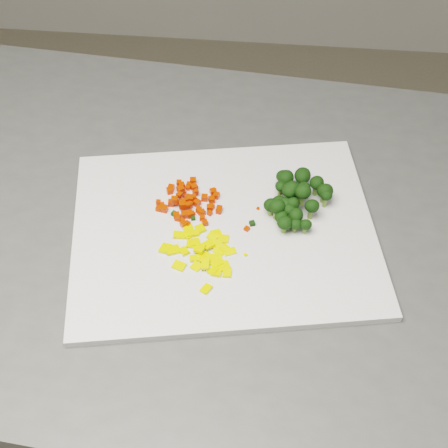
# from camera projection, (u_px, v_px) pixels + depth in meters

# --- Properties ---
(counter_block) EXTENTS (1.06, 0.78, 0.90)m
(counter_block) POSITION_uv_depth(u_px,v_px,m) (232.00, 372.00, 1.22)
(counter_block) COLOR #474845
(counter_block) RESTS_ON ground
(cutting_board) EXTENTS (0.46, 0.39, 0.01)m
(cutting_board) POSITION_uv_depth(u_px,v_px,m) (224.00, 231.00, 0.86)
(cutting_board) COLOR silver
(cutting_board) RESTS_ON counter_block
(carrot_pile) EXTENTS (0.09, 0.09, 0.03)m
(carrot_pile) POSITION_uv_depth(u_px,v_px,m) (188.00, 198.00, 0.87)
(carrot_pile) COLOR red
(carrot_pile) RESTS_ON cutting_board
(pepper_pile) EXTENTS (0.11, 0.11, 0.01)m
(pepper_pile) POSITION_uv_depth(u_px,v_px,m) (203.00, 253.00, 0.82)
(pepper_pile) COLOR yellow
(pepper_pile) RESTS_ON cutting_board
(broccoli_pile) EXTENTS (0.11, 0.11, 0.05)m
(broccoli_pile) POSITION_uv_depth(u_px,v_px,m) (291.00, 194.00, 0.86)
(broccoli_pile) COLOR black
(broccoli_pile) RESTS_ON cutting_board
(carrot_cube_0) EXTENTS (0.01, 0.01, 0.01)m
(carrot_cube_0) POSITION_uv_depth(u_px,v_px,m) (219.00, 210.00, 0.87)
(carrot_cube_0) COLOR red
(carrot_cube_0) RESTS_ON carrot_pile
(carrot_cube_1) EXTENTS (0.01, 0.01, 0.01)m
(carrot_cube_1) POSITION_uv_depth(u_px,v_px,m) (162.00, 205.00, 0.88)
(carrot_cube_1) COLOR red
(carrot_cube_1) RESTS_ON carrot_pile
(carrot_cube_2) EXTENTS (0.01, 0.01, 0.01)m
(carrot_cube_2) POSITION_uv_depth(u_px,v_px,m) (194.00, 197.00, 0.88)
(carrot_cube_2) COLOR red
(carrot_cube_2) RESTS_ON carrot_pile
(carrot_cube_3) EXTENTS (0.01, 0.01, 0.01)m
(carrot_cube_3) POSITION_uv_depth(u_px,v_px,m) (179.00, 195.00, 0.88)
(carrot_cube_3) COLOR red
(carrot_cube_3) RESTS_ON carrot_pile
(carrot_cube_4) EXTENTS (0.01, 0.01, 0.01)m
(carrot_cube_4) POSITION_uv_depth(u_px,v_px,m) (212.00, 200.00, 0.88)
(carrot_cube_4) COLOR red
(carrot_cube_4) RESTS_ON carrot_pile
(carrot_cube_5) EXTENTS (0.01, 0.01, 0.01)m
(carrot_cube_5) POSITION_uv_depth(u_px,v_px,m) (189.00, 197.00, 0.88)
(carrot_cube_5) COLOR red
(carrot_cube_5) RESTS_ON carrot_pile
(carrot_cube_6) EXTENTS (0.01, 0.01, 0.01)m
(carrot_cube_6) POSITION_uv_depth(u_px,v_px,m) (194.00, 187.00, 0.90)
(carrot_cube_6) COLOR red
(carrot_cube_6) RESTS_ON carrot_pile
(carrot_cube_7) EXTENTS (0.01, 0.01, 0.01)m
(carrot_cube_7) POSITION_uv_depth(u_px,v_px,m) (158.00, 208.00, 0.87)
(carrot_cube_7) COLOR red
(carrot_cube_7) RESTS_ON carrot_pile
(carrot_cube_8) EXTENTS (0.01, 0.01, 0.01)m
(carrot_cube_8) POSITION_uv_depth(u_px,v_px,m) (193.00, 181.00, 0.91)
(carrot_cube_8) COLOR red
(carrot_cube_8) RESTS_ON carrot_pile
(carrot_cube_9) EXTENTS (0.01, 0.01, 0.01)m
(carrot_cube_9) POSITION_uv_depth(u_px,v_px,m) (185.00, 215.00, 0.86)
(carrot_cube_9) COLOR red
(carrot_cube_9) RESTS_ON carrot_pile
(carrot_cube_10) EXTENTS (0.01, 0.01, 0.01)m
(carrot_cube_10) POSITION_uv_depth(u_px,v_px,m) (210.00, 208.00, 0.87)
(carrot_cube_10) COLOR red
(carrot_cube_10) RESTS_ON carrot_pile
(carrot_cube_11) EXTENTS (0.01, 0.01, 0.01)m
(carrot_cube_11) POSITION_uv_depth(u_px,v_px,m) (184.00, 193.00, 0.89)
(carrot_cube_11) COLOR red
(carrot_cube_11) RESTS_ON carrot_pile
(carrot_cube_12) EXTENTS (0.01, 0.01, 0.01)m
(carrot_cube_12) POSITION_uv_depth(u_px,v_px,m) (187.00, 224.00, 0.85)
(carrot_cube_12) COLOR red
(carrot_cube_12) RESTS_ON carrot_pile
(carrot_cube_13) EXTENTS (0.01, 0.01, 0.01)m
(carrot_cube_13) POSITION_uv_depth(u_px,v_px,m) (197.00, 192.00, 0.89)
(carrot_cube_13) COLOR red
(carrot_cube_13) RESTS_ON carrot_pile
(carrot_cube_14) EXTENTS (0.01, 0.01, 0.01)m
(carrot_cube_14) POSITION_uv_depth(u_px,v_px,m) (179.00, 188.00, 0.90)
(carrot_cube_14) COLOR red
(carrot_cube_14) RESTS_ON carrot_pile
(carrot_cube_15) EXTENTS (0.01, 0.01, 0.01)m
(carrot_cube_15) POSITION_uv_depth(u_px,v_px,m) (188.00, 197.00, 0.88)
(carrot_cube_15) COLOR red
(carrot_cube_15) RESTS_ON carrot_pile
(carrot_cube_16) EXTENTS (0.01, 0.01, 0.01)m
(carrot_cube_16) POSITION_uv_depth(u_px,v_px,m) (171.00, 203.00, 0.88)
(carrot_cube_16) COLOR red
(carrot_cube_16) RESTS_ON carrot_pile
(carrot_cube_17) EXTENTS (0.01, 0.01, 0.01)m
(carrot_cube_17) POSITION_uv_depth(u_px,v_px,m) (216.00, 195.00, 0.89)
(carrot_cube_17) COLOR red
(carrot_cube_17) RESTS_ON carrot_pile
(carrot_cube_18) EXTENTS (0.01, 0.01, 0.01)m
(carrot_cube_18) POSITION_uv_depth(u_px,v_px,m) (164.00, 209.00, 0.87)
(carrot_cube_18) COLOR red
(carrot_cube_18) RESTS_ON carrot_pile
(carrot_cube_19) EXTENTS (0.01, 0.01, 0.01)m
(carrot_cube_19) POSITION_uv_depth(u_px,v_px,m) (179.00, 183.00, 0.90)
(carrot_cube_19) COLOR red
(carrot_cube_19) RESTS_ON carrot_pile
(carrot_cube_20) EXTENTS (0.01, 0.01, 0.01)m
(carrot_cube_20) POSITION_uv_depth(u_px,v_px,m) (183.00, 202.00, 0.87)
(carrot_cube_20) COLOR red
(carrot_cube_20) RESTS_ON carrot_pile
(carrot_cube_21) EXTENTS (0.01, 0.01, 0.01)m
(carrot_cube_21) POSITION_uv_depth(u_px,v_px,m) (202.00, 218.00, 0.86)
(carrot_cube_21) COLOR red
(carrot_cube_21) RESTS_ON carrot_pile
(carrot_cube_22) EXTENTS (0.01, 0.01, 0.01)m
(carrot_cube_22) POSITION_uv_depth(u_px,v_px,m) (196.00, 192.00, 0.89)
(carrot_cube_22) COLOR red
(carrot_cube_22) RESTS_ON carrot_pile
(carrot_cube_23) EXTENTS (0.01, 0.01, 0.01)m
(carrot_cube_23) POSITION_uv_depth(u_px,v_px,m) (158.00, 202.00, 0.88)
(carrot_cube_23) COLOR red
(carrot_cube_23) RESTS_ON carrot_pile
(carrot_cube_24) EXTENTS (0.01, 0.01, 0.01)m
(carrot_cube_24) POSITION_uv_depth(u_px,v_px,m) (178.00, 218.00, 0.86)
(carrot_cube_24) COLOR red
(carrot_cube_24) RESTS_ON carrot_pile
(carrot_cube_25) EXTENTS (0.01, 0.01, 0.01)m
(carrot_cube_25) POSITION_uv_depth(u_px,v_px,m) (199.00, 210.00, 0.87)
(carrot_cube_25) COLOR red
(carrot_cube_25) RESTS_ON carrot_pile
(carrot_cube_26) EXTENTS (0.01, 0.01, 0.01)m
(carrot_cube_26) POSITION_uv_depth(u_px,v_px,m) (200.00, 212.00, 0.87)
(carrot_cube_26) COLOR red
(carrot_cube_26) RESTS_ON carrot_pile
(carrot_cube_27) EXTENTS (0.01, 0.01, 0.01)m
(carrot_cube_27) POSITION_uv_depth(u_px,v_px,m) (194.00, 199.00, 0.88)
(carrot_cube_27) COLOR red
(carrot_cube_27) RESTS_ON carrot_pile
(carrot_cube_28) EXTENTS (0.01, 0.01, 0.01)m
(carrot_cube_28) POSITION_uv_depth(u_px,v_px,m) (188.00, 205.00, 0.87)
(carrot_cube_28) COLOR red
(carrot_cube_28) RESTS_ON carrot_pile
(carrot_cube_29) EXTENTS (0.01, 0.01, 0.01)m
(carrot_cube_29) POSITION_uv_depth(u_px,v_px,m) (189.00, 184.00, 0.90)
(carrot_cube_29) COLOR red
(carrot_cube_29) RESTS_ON carrot_pile
(carrot_cube_30) EXTENTS (0.01, 0.01, 0.01)m
(carrot_cube_30) POSITION_uv_depth(u_px,v_px,m) (201.00, 213.00, 0.87)
(carrot_cube_30) COLOR red
(carrot_cube_30) RESTS_ON carrot_pile
(carrot_cube_31) EXTENTS (0.01, 0.01, 0.01)m
(carrot_cube_31) POSITION_uv_depth(u_px,v_px,m) (190.00, 204.00, 0.87)
(carrot_cube_31) COLOR red
(carrot_cube_31) RESTS_ON carrot_pile
(carrot_cube_32) EXTENTS (0.01, 0.01, 0.01)m
(carrot_cube_32) POSITION_uv_depth(u_px,v_px,m) (213.00, 192.00, 0.89)
(carrot_cube_32) COLOR red
(carrot_cube_32) RESTS_ON carrot_pile
(carrot_cube_33) EXTENTS (0.01, 0.01, 0.01)m
(carrot_cube_33) POSITION_uv_depth(u_px,v_px,m) (170.00, 191.00, 0.89)
(carrot_cube_33) COLOR red
(carrot_cube_33) RESTS_ON carrot_pile
(carrot_cube_34) EXTENTS (0.01, 0.01, 0.01)m
(carrot_cube_34) POSITION_uv_depth(u_px,v_px,m) (188.00, 199.00, 0.88)
(carrot_cube_34) COLOR red
(carrot_cube_34) RESTS_ON carrot_pile
(carrot_cube_35) EXTENTS (0.01, 0.01, 0.01)m
(carrot_cube_35) POSITION_uv_depth(u_px,v_px,m) (171.00, 188.00, 0.90)
(carrot_cube_35) COLOR red
(carrot_cube_35) RESTS_ON carrot_pile
(carrot_cube_36) EXTENTS (0.01, 0.01, 0.01)m
(carrot_cube_36) POSITION_uv_depth(u_px,v_px,m) (181.00, 190.00, 0.88)
(carrot_cube_36) COLOR red
(carrot_cube_36) RESTS_ON carrot_pile
(carrot_cube_37) EXTENTS (0.01, 0.01, 0.01)m
(carrot_cube_37) POSITION_uv_depth(u_px,v_px,m) (205.00, 223.00, 0.85)
(carrot_cube_37) COLOR red
(carrot_cube_37) RESTS_ON carrot_pile
(carrot_cube_38) EXTENTS (0.01, 0.01, 0.01)m
(carrot_cube_38) POSITION_uv_depth(u_px,v_px,m) (215.00, 191.00, 0.89)
(carrot_cube_38) COLOR red
(carrot_cube_38) RESTS_ON carrot_pile
(carrot_cube_39) EXTENTS (0.01, 0.01, 0.01)m
(carrot_cube_39) POSITION_uv_depth(u_px,v_px,m) (193.00, 214.00, 0.87)
(carrot_cube_39) COLOR red
(carrot_cube_39) RESTS_ON carrot_pile
(carrot_cube_40) EXTENTS (0.01, 0.01, 0.01)m
(carrot_cube_40) POSITION_uv_depth(u_px,v_px,m) (177.00, 215.00, 0.86)
(carrot_cube_40) COLOR red
(carrot_cube_40) RESTS_ON carrot_pile
(carrot_cube_41) EXTENTS (0.01, 0.01, 0.01)m
(carrot_cube_41) POSITION_uv_depth(u_px,v_px,m) (174.00, 200.00, 0.87)
(carrot_cube_41) COLOR red
(carrot_cube_41) RESTS_ON carrot_pile
(carrot_cube_42) EXTENTS (0.01, 0.01, 0.01)m
(carrot_cube_42) POSITION_uv_depth(u_px,v_px,m) (219.00, 209.00, 0.87)
(carrot_cube_42) COLOR red
(carrot_cube_42) RESTS_ON carrot_pile
(carrot_cube_43) EXTENTS (0.01, 0.01, 0.01)m
(carrot_cube_43) POSITION_uv_depth(u_px,v_px,m) (182.00, 205.00, 0.87)
(carrot_cube_43) COLOR red
(carrot_cube_43) RESTS_ON carrot_pile
(carrot_cube_44) EXTENTS (0.01, 0.01, 0.01)m
(carrot_cube_44) POSITION_uv_depth(u_px,v_px,m) (184.00, 224.00, 0.85)
(carrot_cube_44) COLOR red
(carrot_cube_44) RESTS_ON carrot_pile
(carrot_cube_45) EXTENTS (0.01, 0.01, 0.01)m
(carrot_cube_45) POSITION_uv_depth(u_px,v_px,m) (177.00, 202.00, 0.87)
(carrot_cube_45) COLOR red
(carrot_cube_45) RESTS_ON carrot_pile
(carrot_cube_46) EXTENTS (0.01, 0.01, 0.01)m
(carrot_cube_46) POSITION_uv_depth(u_px,v_px,m) (182.00, 221.00, 0.86)
(carrot_cube_46) COLOR red
(carrot_cube_46) RESTS_ON carrot_pile
(carrot_cube_47) EXTENTS (0.01, 0.01, 0.01)m
(carrot_cube_47) POSITION_uv_depth(u_px,v_px,m) (202.00, 212.00, 0.87)
(carrot_cube_47) COLOR red
(carrot_cube_47) RESTS_ON carrot_pile
(carrot_cube_48) EXTENTS (0.01, 0.01, 0.01)m
(carrot_cube_48) POSITION_uv_depth(u_px,v_px,m) (219.00, 212.00, 0.87)
(carrot_cube_48) COLOR red
(carrot_cube_48) RESTS_ON carrot_pile
(carrot_cube_49) EXTENTS (0.01, 0.01, 0.01)m
(carrot_cube_49) POSITION_uv_depth(u_px,v_px,m) (197.00, 203.00, 0.88)
(carrot_cube_49) COLOR red
(carrot_cube_49) RESTS_ON carrot_pile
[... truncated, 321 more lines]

